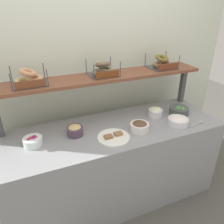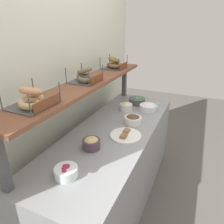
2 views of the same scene
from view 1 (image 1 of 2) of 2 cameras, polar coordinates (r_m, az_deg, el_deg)
ground_plane at (r=2.57m, az=0.58°, el=-20.73°), size 8.00×8.00×0.00m
back_wall at (r=2.35m, az=-4.69°, el=9.53°), size 3.24×0.06×2.40m
deli_counter at (r=2.27m, az=0.63°, el=-13.50°), size 2.04×0.70×0.85m
shelf_riser_right at (r=2.63m, az=17.97°, el=6.74°), size 0.05×0.05×0.40m
upper_shelf at (r=2.08m, az=-2.26°, el=9.14°), size 2.00×0.32×0.03m
bowl_chocolate_spread at (r=1.99m, az=7.22°, el=-3.72°), size 0.17×0.17×0.09m
bowl_cream_cheese at (r=2.16m, az=16.88°, el=-2.22°), size 0.19×0.19×0.08m
bowl_beet_salad at (r=1.90m, az=-20.02°, el=-7.10°), size 0.15×0.15×0.08m
bowl_scallion_spread at (r=2.25m, az=11.29°, el=-0.02°), size 0.14×0.14×0.10m
bowl_veggie_mix at (r=2.37m, az=17.12°, el=0.40°), size 0.20×0.20×0.09m
bowl_hummus at (r=1.93m, az=-9.69°, el=-4.69°), size 0.14×0.14×0.10m
serving_plate_white at (r=1.88m, az=0.40°, el=-6.60°), size 0.28×0.28×0.04m
serving_spoon_near_plate at (r=2.26m, az=21.76°, el=-2.70°), size 0.18×0.05×0.01m
bagel_basket_sesame at (r=1.95m, az=-20.90°, el=8.07°), size 0.29×0.26×0.14m
bagel_basket_poppy at (r=2.07m, az=-2.43°, el=10.93°), size 0.28×0.26×0.14m
bagel_basket_cinnamon_raisin at (r=2.38m, az=12.85°, el=12.34°), size 0.28×0.26×0.14m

